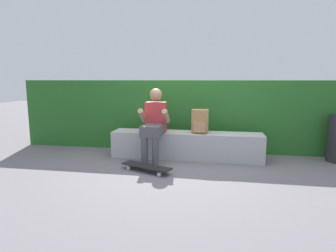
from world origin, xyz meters
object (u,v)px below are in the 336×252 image
Objects in this scene: bench_main at (186,145)px; person_skater at (154,122)px; skateboard_near_person at (146,166)px; backpack_on_bench at (200,122)px.

bench_main is 0.70m from person_skater.
bench_main reaches higher than skateboard_near_person.
bench_main is 3.16× the size of skateboard_near_person.
bench_main is 2.14× the size of person_skater.
backpack_on_bench is (0.73, 0.82, 0.57)m from skateboard_near_person.
person_skater is (-0.52, -0.21, 0.43)m from bench_main.
skateboard_near_person is at bearing -88.49° from person_skater.
backpack_on_bench is at bearing -2.35° from bench_main.
person_skater reaches higher than bench_main.
backpack_on_bench is (0.75, 0.20, -0.00)m from person_skater.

